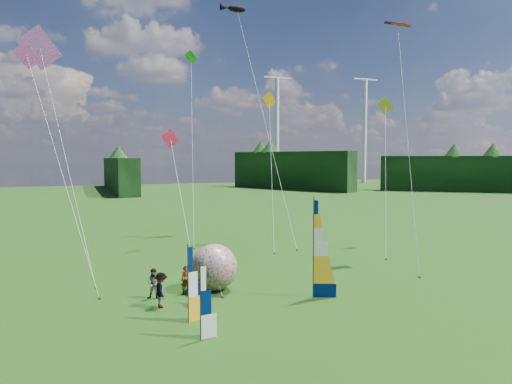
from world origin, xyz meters
name	(u,v)px	position (x,y,z in m)	size (l,w,h in m)	color
ground	(310,320)	(0.00, 0.00, 0.00)	(220.00, 220.00, 0.00)	#1D4C0C
treeline_ring	(311,232)	(0.00, 0.00, 4.00)	(210.00, 210.00, 8.00)	#20451D
turbine_left	(365,131)	(70.00, 95.00, 15.00)	(8.00, 1.20, 30.00)	silver
turbine_right	(277,131)	(45.00, 102.00, 15.00)	(8.00, 1.20, 30.00)	silver
feather_banner_main	(313,249)	(1.76, 2.91, 2.54)	(1.37, 0.10, 5.08)	#01134B
side_banner_left	(188,285)	(-5.14, 1.66, 1.69)	(0.94, 0.10, 3.38)	#FFA81C
side_banner_far	(200,304)	(-5.12, -0.33, 1.48)	(0.89, 0.10, 2.97)	white
bol_inflatable	(214,267)	(-2.63, 6.09, 1.27)	(2.54, 2.54, 2.54)	#101691
spectator_a	(186,280)	(-4.23, 5.94, 0.76)	(0.55, 0.36, 1.52)	#66594C
spectator_b	(154,284)	(-5.93, 5.75, 0.79)	(0.77, 0.38, 1.58)	#66594C
spectator_c	(161,290)	(-5.86, 4.25, 0.86)	(1.10, 0.41, 1.71)	#66594C
spectator_d	(205,270)	(-2.85, 7.13, 0.91)	(1.06, 0.43, 1.81)	#66594C
camp_chair	(198,295)	(-4.18, 3.74, 0.56)	(0.64, 0.64, 1.11)	navy
kite_whale	(263,107)	(6.35, 20.53, 11.80)	(2.87, 15.81, 23.61)	black
kite_rainbow_delta	(65,140)	(-10.02, 12.10, 8.29)	(7.32, 11.11, 16.58)	#EF412C
kite_parafoil	(408,125)	(11.15, 7.06, 9.40)	(6.72, 10.02, 18.81)	#CD2E00
small_kite_red	(181,187)	(-2.29, 15.65, 5.09)	(2.83, 10.46, 10.18)	red
small_kite_orange	(272,161)	(5.99, 17.80, 6.95)	(5.82, 11.21, 13.91)	#F19B02
small_kite_yellow	(386,168)	(13.08, 11.74, 6.48)	(6.86, 8.60, 12.96)	gold
small_kite_pink	(61,160)	(-10.23, 9.22, 7.14)	(5.82, 7.54, 14.28)	#D144A3
small_kite_green	(192,136)	(0.37, 22.64, 9.20)	(4.74, 12.53, 18.40)	green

